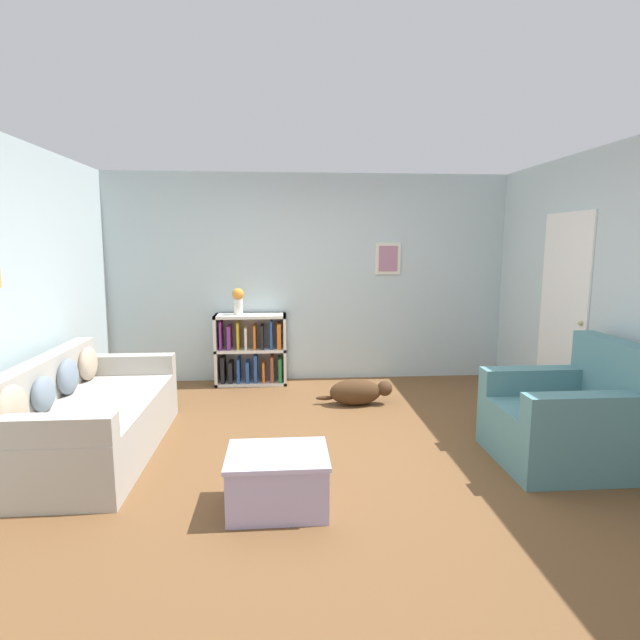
# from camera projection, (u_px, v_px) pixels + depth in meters

# --- Properties ---
(ground_plane) EXTENTS (14.00, 14.00, 0.00)m
(ground_plane) POSITION_uv_depth(u_px,v_px,m) (323.00, 446.00, 4.33)
(ground_plane) COLOR brown
(wall_back) EXTENTS (5.60, 0.13, 2.60)m
(wall_back) POSITION_uv_depth(u_px,v_px,m) (309.00, 278.00, 6.34)
(wall_back) COLOR silver
(wall_back) RESTS_ON ground_plane
(wall_left) EXTENTS (0.13, 5.00, 2.60)m
(wall_left) POSITION_uv_depth(u_px,v_px,m) (2.00, 300.00, 3.94)
(wall_left) COLOR silver
(wall_left) RESTS_ON ground_plane
(wall_right) EXTENTS (0.16, 5.00, 2.60)m
(wall_right) POSITION_uv_depth(u_px,v_px,m) (615.00, 296.00, 4.34)
(wall_right) COLOR silver
(wall_right) RESTS_ON ground_plane
(couch) EXTENTS (0.96, 1.94, 0.81)m
(couch) POSITION_uv_depth(u_px,v_px,m) (87.00, 419.00, 4.14)
(couch) COLOR #ADA89E
(couch) RESTS_ON ground_plane
(bookshelf) EXTENTS (0.88, 0.33, 0.88)m
(bookshelf) POSITION_uv_depth(u_px,v_px,m) (251.00, 351.00, 6.21)
(bookshelf) COLOR silver
(bookshelf) RESTS_ON ground_plane
(recliner_chair) EXTENTS (1.01, 0.94, 0.99)m
(recliner_chair) POSITION_uv_depth(u_px,v_px,m) (569.00, 420.00, 3.98)
(recliner_chair) COLOR slate
(recliner_chair) RESTS_ON ground_plane
(coffee_table) EXTENTS (0.67, 0.51, 0.38)m
(coffee_table) POSITION_uv_depth(u_px,v_px,m) (278.00, 478.00, 3.30)
(coffee_table) COLOR #ADA3CC
(coffee_table) RESTS_ON ground_plane
(dog) EXTENTS (0.84, 0.26, 0.29)m
(dog) POSITION_uv_depth(u_px,v_px,m) (358.00, 392.00, 5.42)
(dog) COLOR #472D19
(dog) RESTS_ON ground_plane
(vase) EXTENTS (0.14, 0.14, 0.33)m
(vase) POSITION_uv_depth(u_px,v_px,m) (238.00, 300.00, 6.08)
(vase) COLOR silver
(vase) RESTS_ON bookshelf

